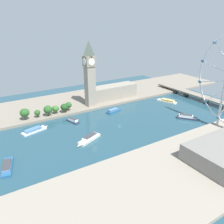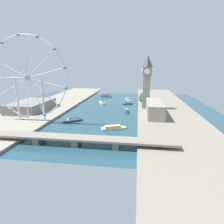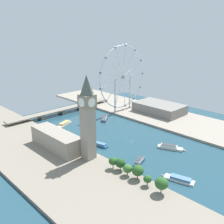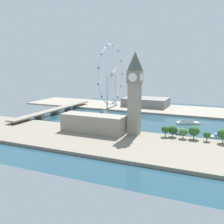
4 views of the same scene
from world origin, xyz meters
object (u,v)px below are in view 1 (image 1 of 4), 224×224
(clock_tower, at_px, (90,73))
(tour_boat_1, at_px, (34,130))
(river_bridge, at_px, (205,98))
(tour_boat_4, at_px, (89,139))
(tour_boat_3, at_px, (114,111))
(tour_boat_5, at_px, (187,117))
(tour_boat_0, at_px, (167,101))
(parliament_block, at_px, (113,92))
(tour_boat_6, at_px, (7,166))
(tour_boat_2, at_px, (73,120))

(clock_tower, relative_size, tour_boat_1, 2.75)
(river_bridge, xyz_separation_m, tour_boat_4, (14.19, -199.27, -4.11))
(tour_boat_3, relative_size, tour_boat_4, 0.79)
(tour_boat_5, bearing_deg, river_bridge, 73.50)
(tour_boat_3, bearing_deg, tour_boat_0, -19.24)
(parliament_block, height_order, tour_boat_5, parliament_block)
(river_bridge, height_order, tour_boat_3, river_bridge)
(tour_boat_5, relative_size, tour_boat_6, 0.76)
(clock_tower, height_order, tour_boat_2, clock_tower)
(river_bridge, height_order, tour_boat_2, river_bridge)
(tour_boat_2, bearing_deg, tour_boat_5, -135.41)
(clock_tower, distance_m, tour_boat_6, 160.21)
(parliament_block, height_order, tour_boat_3, parliament_block)
(tour_boat_1, height_order, tour_boat_4, tour_boat_4)
(tour_boat_4, bearing_deg, tour_boat_6, -18.98)
(tour_boat_2, bearing_deg, parliament_block, -80.21)
(clock_tower, xyz_separation_m, tour_boat_6, (89.99, -124.11, -46.52))
(parliament_block, distance_m, tour_boat_2, 96.52)
(river_bridge, xyz_separation_m, tour_boat_5, (28.98, -71.78, -3.92))
(parliament_block, distance_m, tour_boat_0, 81.29)
(tour_boat_6, bearing_deg, tour_boat_3, -53.73)
(parliament_block, relative_size, river_bridge, 0.39)
(parliament_block, xyz_separation_m, tour_boat_1, (44.91, -131.58, -11.10))
(tour_boat_0, bearing_deg, tour_boat_6, 80.92)
(clock_tower, xyz_separation_m, river_bridge, (69.72, 154.26, -42.22))
(tour_boat_2, bearing_deg, clock_tower, -68.94)
(tour_boat_6, bearing_deg, tour_boat_1, -19.41)
(river_bridge, relative_size, tour_boat_5, 7.42)
(parliament_block, distance_m, tour_boat_6, 196.52)
(tour_boat_4, xyz_separation_m, tour_boat_6, (6.08, -79.10, -0.20))
(clock_tower, relative_size, tour_boat_0, 2.62)
(parliament_block, bearing_deg, clock_tower, -75.96)
(tour_boat_2, relative_size, tour_boat_3, 0.86)
(tour_boat_2, bearing_deg, tour_boat_1, 74.09)
(tour_boat_3, bearing_deg, clock_tower, 107.27)
(clock_tower, bearing_deg, tour_boat_2, -51.59)
(tour_boat_1, bearing_deg, parliament_block, 3.48)
(river_bridge, distance_m, tour_boat_0, 56.60)
(tour_boat_0, distance_m, tour_boat_1, 193.49)
(parliament_block, xyz_separation_m, tour_boat_3, (42.02, -26.04, -11.01))
(tour_boat_2, relative_size, tour_boat_4, 0.68)
(parliament_block, distance_m, river_bridge, 136.75)
(tour_boat_1, relative_size, tour_boat_3, 1.25)
(tour_boat_2, distance_m, tour_boat_5, 140.24)
(clock_tower, distance_m, tour_boat_0, 122.59)
(tour_boat_0, bearing_deg, tour_boat_5, 136.84)
(river_bridge, bearing_deg, tour_boat_3, -105.87)
(tour_boat_0, relative_size, tour_boat_2, 1.53)
(tour_boat_2, height_order, tour_boat_6, tour_boat_2)
(parliament_block, bearing_deg, tour_boat_6, -59.01)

